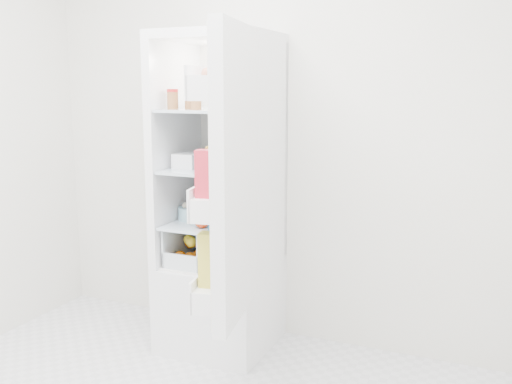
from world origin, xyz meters
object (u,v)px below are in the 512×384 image
at_px(red_cabbage, 237,214).
at_px(mushroom_bowl, 192,213).
at_px(refrigerator, 224,233).
at_px(fridge_door, 230,181).

relative_size(red_cabbage, mushroom_bowl, 0.93).
relative_size(refrigerator, red_cabbage, 12.12).
bearing_deg(red_cabbage, refrigerator, 136.97).
relative_size(mushroom_bowl, fridge_door, 0.12).
distance_m(refrigerator, fridge_door, 0.84).
height_order(red_cabbage, fridge_door, fridge_door).
bearing_deg(red_cabbage, mushroom_bowl, 167.47).
xyz_separation_m(refrigerator, fridge_door, (0.36, -0.63, 0.43)).
bearing_deg(red_cabbage, fridge_door, -67.37).
xyz_separation_m(red_cabbage, mushroom_bowl, (-0.32, 0.07, -0.04)).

